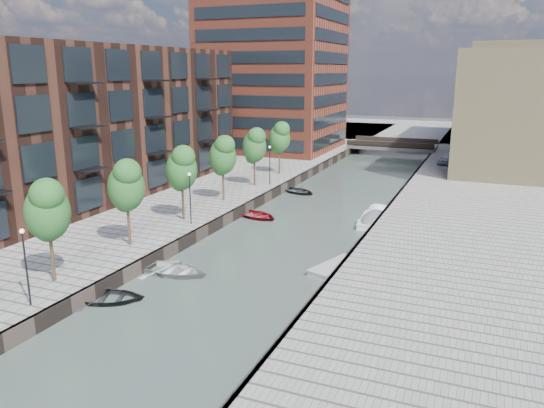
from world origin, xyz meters
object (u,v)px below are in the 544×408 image
Objects in this scene: sloop_3 at (174,274)px; sloop_4 at (298,193)px; tree_3 at (182,167)px; tree_5 at (254,145)px; motorboat_3 at (375,217)px; motorboat_2 at (341,266)px; tree_2 at (126,184)px; bridge at (393,145)px; tree_6 at (279,137)px; sloop_1 at (108,301)px; sloop_2 at (257,218)px; tree_4 at (223,154)px; tree_1 at (47,209)px; motorboat_4 at (373,219)px; car at (445,159)px.

sloop_3 is 24.89m from sloop_4.
tree_3 is 1.00× the size of tree_5.
sloop_4 is 0.85× the size of motorboat_3.
sloop_3 is 0.98× the size of motorboat_2.
bridge is at bearing 81.05° from tree_2.
tree_5 is 1.44× the size of sloop_4.
tree_3 is 15.35m from motorboat_2.
tree_6 is 1.22× the size of motorboat_3.
tree_5 is at bearing -104.44° from bridge.
tree_2 is at bearing -90.00° from tree_3.
motorboat_3 reaches higher than sloop_1.
sloop_2 is 0.89× the size of sloop_3.
tree_4 is 1.39× the size of sloop_2.
sloop_2 reaches higher than sloop_4.
tree_5 is at bearing 90.00° from tree_1.
tree_6 is 1.23× the size of sloop_3.
bridge is 34.30m from tree_5.
tree_6 is 18.57m from motorboat_3.
motorboat_2 is (14.11, -3.06, -5.22)m from tree_3.
sloop_2 is 0.88× the size of motorboat_3.
tree_1 is 1.44× the size of sloop_4.
tree_2 is (-8.50, -54.00, 3.92)m from bridge.
motorboat_2 is (14.11, -10.06, -5.22)m from tree_4.
tree_6 is 30.15m from sloop_3.
motorboat_4 is at bearing -42.10° from tree_6.
sloop_4 is at bearing 140.84° from motorboat_4.
tree_3 is 1.44× the size of sloop_4.
car is (17.31, 14.47, -3.64)m from tree_6.
bridge is 2.31× the size of motorboat_4.
motorboat_3 is (13.73, 9.59, -5.12)m from tree_3.
tree_1 is at bearing -90.00° from tree_5.
motorboat_2 is at bearing -35.50° from tree_4.
sloop_3 is 45.71m from car.
sloop_4 is at bearing 82.58° from tree_1.
tree_6 is at bearing 140.29° from motorboat_3.
tree_5 reaches higher than sloop_4.
motorboat_2 is at bearing 15.59° from tree_2.
motorboat_2 is (14.11, 3.94, -5.22)m from tree_2.
sloop_1 is at bearing -115.64° from motorboat_4.
bridge is 41.36m from sloop_2.
sloop_4 is at bearing -48.30° from tree_6.
tree_1 is at bearing -90.00° from tree_4.
tree_1 reaches higher than sloop_4.
tree_5 is at bearing 90.00° from tree_4.
tree_3 is at bearing -8.45° from sloop_1.
motorboat_4 reaches higher than sloop_3.
sloop_1 is (-5.32, -60.36, -1.39)m from bridge.
tree_5 is 1.23× the size of sloop_3.
tree_1 reaches higher than motorboat_4.
tree_5 is (0.00, 21.00, 0.00)m from tree_2.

